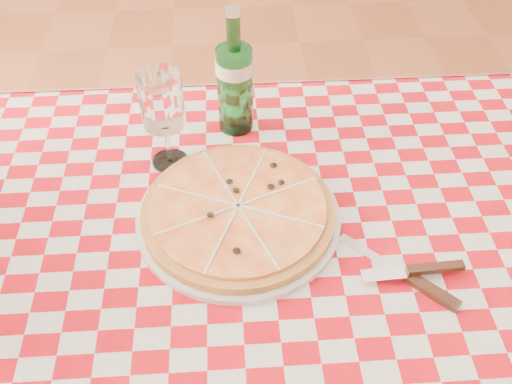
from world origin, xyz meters
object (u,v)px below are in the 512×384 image
(water_bottle, at_px, (235,72))
(wine_glass, at_px, (165,122))
(dining_table, at_px, (270,279))
(pizza_plate, at_px, (238,211))

(water_bottle, height_order, wine_glass, water_bottle)
(water_bottle, relative_size, wine_glass, 1.32)
(water_bottle, bearing_deg, dining_table, -81.89)
(dining_table, bearing_deg, pizza_plate, 132.46)
(wine_glass, bearing_deg, water_bottle, 37.72)
(pizza_plate, distance_m, wine_glass, 0.21)
(pizza_plate, xyz_separation_m, wine_glass, (-0.12, 0.15, 0.07))
(pizza_plate, distance_m, water_bottle, 0.27)
(dining_table, xyz_separation_m, water_bottle, (-0.04, 0.31, 0.23))
(wine_glass, bearing_deg, pizza_plate, -51.72)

